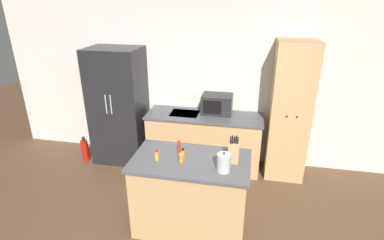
{
  "coord_description": "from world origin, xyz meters",
  "views": [
    {
      "loc": [
        0.53,
        -2.27,
        2.62
      ],
      "look_at": [
        -0.21,
        1.4,
        1.05
      ],
      "focal_mm": 28.0,
      "sensor_mm": 36.0,
      "label": 1
    }
  ],
  "objects_px": {
    "kettle": "(224,163)",
    "spice_bottle_amber_oil": "(179,148)",
    "pantry_cabinet": "(290,112)",
    "spice_bottle_tall_dark": "(183,153)",
    "knife_block": "(234,152)",
    "refrigerator": "(119,106)",
    "spice_bottle_short_red": "(157,155)",
    "spice_bottle_green_herb": "(181,158)",
    "fire_extinguisher": "(85,150)",
    "microwave": "(217,104)"
  },
  "relations": [
    {
      "from": "pantry_cabinet",
      "to": "spice_bottle_amber_oil",
      "type": "height_order",
      "value": "pantry_cabinet"
    },
    {
      "from": "pantry_cabinet",
      "to": "spice_bottle_short_red",
      "type": "xyz_separation_m",
      "value": [
        -1.55,
        -1.53,
        -0.05
      ]
    },
    {
      "from": "pantry_cabinet",
      "to": "spice_bottle_tall_dark",
      "type": "relative_size",
      "value": 18.13
    },
    {
      "from": "knife_block",
      "to": "refrigerator",
      "type": "bearing_deg",
      "value": 144.96
    },
    {
      "from": "spice_bottle_amber_oil",
      "to": "spice_bottle_green_herb",
      "type": "height_order",
      "value": "spice_bottle_amber_oil"
    },
    {
      "from": "spice_bottle_tall_dark",
      "to": "spice_bottle_short_red",
      "type": "bearing_deg",
      "value": -158.59
    },
    {
      "from": "refrigerator",
      "to": "microwave",
      "type": "relative_size",
      "value": 4.05
    },
    {
      "from": "spice_bottle_short_red",
      "to": "pantry_cabinet",
      "type": "bearing_deg",
      "value": 44.66
    },
    {
      "from": "pantry_cabinet",
      "to": "refrigerator",
      "type": "bearing_deg",
      "value": -179.04
    },
    {
      "from": "refrigerator",
      "to": "knife_block",
      "type": "bearing_deg",
      "value": -35.04
    },
    {
      "from": "refrigerator",
      "to": "spice_bottle_short_red",
      "type": "relative_size",
      "value": 15.36
    },
    {
      "from": "pantry_cabinet",
      "to": "spice_bottle_amber_oil",
      "type": "distance_m",
      "value": 1.91
    },
    {
      "from": "refrigerator",
      "to": "spice_bottle_green_herb",
      "type": "distance_m",
      "value": 2.04
    },
    {
      "from": "kettle",
      "to": "spice_bottle_amber_oil",
      "type": "bearing_deg",
      "value": 155.06
    },
    {
      "from": "spice_bottle_short_red",
      "to": "kettle",
      "type": "height_order",
      "value": "kettle"
    },
    {
      "from": "spice_bottle_short_red",
      "to": "kettle",
      "type": "bearing_deg",
      "value": -6.23
    },
    {
      "from": "refrigerator",
      "to": "microwave",
      "type": "distance_m",
      "value": 1.6
    },
    {
      "from": "microwave",
      "to": "kettle",
      "type": "bearing_deg",
      "value": -80.69
    },
    {
      "from": "refrigerator",
      "to": "spice_bottle_short_red",
      "type": "xyz_separation_m",
      "value": [
        1.12,
        -1.49,
        0.04
      ]
    },
    {
      "from": "refrigerator",
      "to": "pantry_cabinet",
      "type": "height_order",
      "value": "pantry_cabinet"
    },
    {
      "from": "microwave",
      "to": "knife_block",
      "type": "relative_size",
      "value": 1.42
    },
    {
      "from": "refrigerator",
      "to": "kettle",
      "type": "xyz_separation_m",
      "value": [
        1.87,
        -1.57,
        0.08
      ]
    },
    {
      "from": "refrigerator",
      "to": "fire_extinguisher",
      "type": "bearing_deg",
      "value": -160.54
    },
    {
      "from": "microwave",
      "to": "knife_block",
      "type": "bearing_deg",
      "value": -76.32
    },
    {
      "from": "spice_bottle_green_herb",
      "to": "fire_extinguisher",
      "type": "distance_m",
      "value": 2.49
    },
    {
      "from": "knife_block",
      "to": "pantry_cabinet",
      "type": "bearing_deg",
      "value": 63.21
    },
    {
      "from": "spice_bottle_amber_oil",
      "to": "spice_bottle_tall_dark",
      "type": "bearing_deg",
      "value": -45.11
    },
    {
      "from": "pantry_cabinet",
      "to": "kettle",
      "type": "bearing_deg",
      "value": -116.46
    },
    {
      "from": "knife_block",
      "to": "spice_bottle_short_red",
      "type": "distance_m",
      "value": 0.85
    },
    {
      "from": "refrigerator",
      "to": "microwave",
      "type": "xyz_separation_m",
      "value": [
        1.59,
        0.14,
        0.1
      ]
    },
    {
      "from": "pantry_cabinet",
      "to": "spice_bottle_tall_dark",
      "type": "height_order",
      "value": "pantry_cabinet"
    },
    {
      "from": "spice_bottle_tall_dark",
      "to": "refrigerator",
      "type": "bearing_deg",
      "value": 135.31
    },
    {
      "from": "microwave",
      "to": "spice_bottle_amber_oil",
      "type": "relative_size",
      "value": 2.71
    },
    {
      "from": "spice_bottle_amber_oil",
      "to": "spice_bottle_green_herb",
      "type": "relative_size",
      "value": 1.6
    },
    {
      "from": "microwave",
      "to": "spice_bottle_short_red",
      "type": "relative_size",
      "value": 3.79
    },
    {
      "from": "spice_bottle_green_herb",
      "to": "spice_bottle_tall_dark",
      "type": "bearing_deg",
      "value": 92.48
    },
    {
      "from": "spice_bottle_short_red",
      "to": "spice_bottle_green_herb",
      "type": "relative_size",
      "value": 1.14
    },
    {
      "from": "refrigerator",
      "to": "pantry_cabinet",
      "type": "distance_m",
      "value": 2.67
    },
    {
      "from": "pantry_cabinet",
      "to": "knife_block",
      "type": "bearing_deg",
      "value": -116.79
    },
    {
      "from": "pantry_cabinet",
      "to": "spice_bottle_short_red",
      "type": "bearing_deg",
      "value": -135.34
    },
    {
      "from": "spice_bottle_short_red",
      "to": "spice_bottle_amber_oil",
      "type": "bearing_deg",
      "value": 37.78
    },
    {
      "from": "pantry_cabinet",
      "to": "spice_bottle_tall_dark",
      "type": "distance_m",
      "value": 1.91
    },
    {
      "from": "fire_extinguisher",
      "to": "refrigerator",
      "type": "bearing_deg",
      "value": 19.46
    },
    {
      "from": "spice_bottle_short_red",
      "to": "spice_bottle_tall_dark",
      "type": "bearing_deg",
      "value": 21.41
    },
    {
      "from": "knife_block",
      "to": "kettle",
      "type": "distance_m",
      "value": 0.22
    },
    {
      "from": "microwave",
      "to": "kettle",
      "type": "relative_size",
      "value": 2.1
    },
    {
      "from": "fire_extinguisher",
      "to": "knife_block",
      "type": "bearing_deg",
      "value": -24.46
    },
    {
      "from": "spice_bottle_short_red",
      "to": "kettle",
      "type": "distance_m",
      "value": 0.75
    },
    {
      "from": "spice_bottle_amber_oil",
      "to": "kettle",
      "type": "height_order",
      "value": "kettle"
    },
    {
      "from": "microwave",
      "to": "spice_bottle_amber_oil",
      "type": "distance_m",
      "value": 1.48
    }
  ]
}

